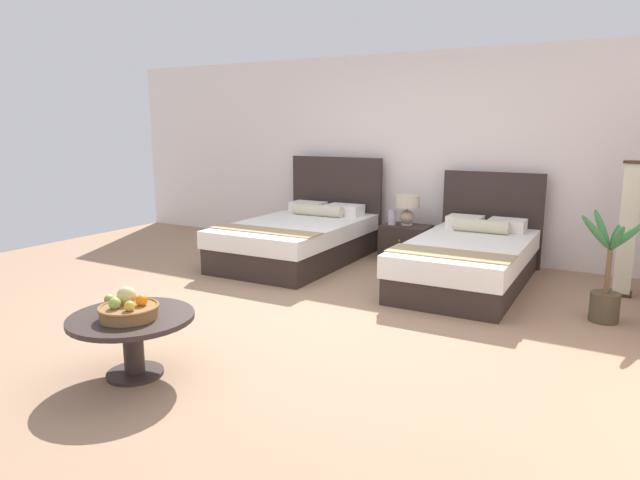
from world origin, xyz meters
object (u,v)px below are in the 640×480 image
at_px(table_lamp, 407,206).
at_px(floor_lamp_corner, 628,229).
at_px(vase, 392,217).
at_px(bed_near_window, 300,238).
at_px(loose_orange, 128,297).
at_px(potted_palm, 607,285).
at_px(fruit_bowl, 129,309).
at_px(coffee_table, 132,330).
at_px(nightstand, 406,243).
at_px(bed_near_corner, 469,259).
at_px(loose_apple, 109,299).

xyz_separation_m(table_lamp, floor_lamp_corner, (2.44, -0.31, -0.02)).
bearing_deg(floor_lamp_corner, vase, 174.54).
bearing_deg(bed_near_window, loose_orange, -79.93).
relative_size(vase, potted_palm, 0.19).
xyz_separation_m(bed_near_window, fruit_bowl, (0.82, -3.44, 0.20)).
relative_size(bed_near_window, floor_lamp_corner, 1.64).
xyz_separation_m(bed_near_window, coffee_table, (0.80, -3.40, 0.03)).
height_order(nightstand, potted_palm, potted_palm).
bearing_deg(fruit_bowl, loose_orange, 139.75).
distance_m(bed_near_window, table_lamp, 1.40).
relative_size(coffee_table, loose_orange, 9.37).
bearing_deg(coffee_table, bed_near_corner, 68.38).
height_order(bed_near_window, coffee_table, bed_near_window).
relative_size(vase, coffee_table, 0.23).
bearing_deg(vase, loose_apple, -97.37).
xyz_separation_m(nightstand, loose_apple, (-0.69, -3.98, 0.24)).
relative_size(bed_near_window, nightstand, 3.74).
relative_size(bed_near_corner, nightstand, 3.75).
bearing_deg(vase, loose_orange, -95.96).
bearing_deg(vase, coffee_table, -92.56).
xyz_separation_m(table_lamp, loose_orange, (-0.58, -3.92, -0.22)).
distance_m(vase, fruit_bowl, 4.07).
bearing_deg(fruit_bowl, loose_apple, 159.35).
xyz_separation_m(bed_near_corner, nightstand, (-0.99, 0.67, -0.05)).
xyz_separation_m(fruit_bowl, floor_lamp_corner, (2.77, 3.82, 0.18)).
distance_m(loose_apple, floor_lamp_corner, 4.84).
bearing_deg(bed_near_window, potted_palm, -9.47).
bearing_deg(potted_palm, vase, 154.32).
distance_m(nightstand, floor_lamp_corner, 2.50).
height_order(loose_orange, floor_lamp_corner, floor_lamp_corner).
height_order(bed_near_window, loose_orange, bed_near_window).
bearing_deg(loose_orange, fruit_bowl, -40.25).
bearing_deg(fruit_bowl, coffee_table, 122.24).
height_order(loose_apple, floor_lamp_corner, floor_lamp_corner).
relative_size(table_lamp, fruit_bowl, 0.95).
relative_size(nightstand, coffee_table, 0.71).
xyz_separation_m(nightstand, table_lamp, (0.00, 0.02, 0.47)).
bearing_deg(floor_lamp_corner, bed_near_corner, -165.26).
distance_m(fruit_bowl, loose_apple, 0.38).
height_order(loose_apple, loose_orange, loose_orange).
bearing_deg(bed_near_window, nightstand, 30.05).
relative_size(table_lamp, floor_lamp_corner, 0.28).
xyz_separation_m(bed_near_corner, potted_palm, (1.35, -0.58, 0.04)).
relative_size(coffee_table, floor_lamp_corner, 0.62).
distance_m(loose_orange, floor_lamp_corner, 4.71).
relative_size(bed_near_corner, loose_apple, 32.33).
xyz_separation_m(coffee_table, fruit_bowl, (0.02, -0.04, 0.16)).
height_order(nightstand, table_lamp, table_lamp).
height_order(bed_near_corner, loose_orange, bed_near_corner).
bearing_deg(bed_near_corner, loose_orange, -115.93).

